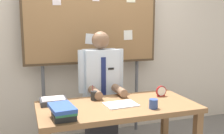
% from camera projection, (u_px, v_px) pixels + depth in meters
% --- Properties ---
extents(back_wall, '(6.40, 0.08, 2.70)m').
position_uv_depth(back_wall, '(89.00, 36.00, 3.62)').
color(back_wall, beige).
rests_on(back_wall, ground_plane).
extents(desk, '(1.56, 0.75, 0.73)m').
position_uv_depth(desk, '(118.00, 114.00, 2.66)').
color(desk, brown).
rests_on(desk, ground_plane).
extents(person, '(0.55, 0.56, 1.44)m').
position_uv_depth(person, '(101.00, 96.00, 3.20)').
color(person, '#2D2D33').
rests_on(person, ground_plane).
extents(bulletin_board, '(1.75, 0.09, 2.21)m').
position_uv_depth(bulletin_board, '(93.00, 18.00, 3.39)').
color(bulletin_board, '#4C3823').
rests_on(bulletin_board, ground_plane).
extents(book_stack, '(0.22, 0.31, 0.12)m').
position_uv_depth(book_stack, '(63.00, 112.00, 2.24)').
color(book_stack, '#262626').
rests_on(book_stack, desk).
extents(open_notebook, '(0.32, 0.25, 0.01)m').
position_uv_depth(open_notebook, '(121.00, 104.00, 2.63)').
color(open_notebook, white).
rests_on(open_notebook, desk).
extents(desk_clock, '(0.12, 0.04, 0.12)m').
position_uv_depth(desk_clock, '(161.00, 92.00, 2.93)').
color(desk_clock, maroon).
rests_on(desk_clock, desk).
extents(coffee_mug, '(0.08, 0.08, 0.09)m').
position_uv_depth(coffee_mug, '(153.00, 104.00, 2.52)').
color(coffee_mug, '#334C8C').
rests_on(coffee_mug, desk).
extents(pen_holder, '(0.07, 0.07, 0.16)m').
position_uv_depth(pen_holder, '(94.00, 95.00, 2.79)').
color(pen_holder, '#262626').
rests_on(pen_holder, desk).
extents(paper_tray, '(0.26, 0.20, 0.06)m').
position_uv_depth(paper_tray, '(53.00, 101.00, 2.67)').
color(paper_tray, '#333338').
rests_on(paper_tray, desk).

